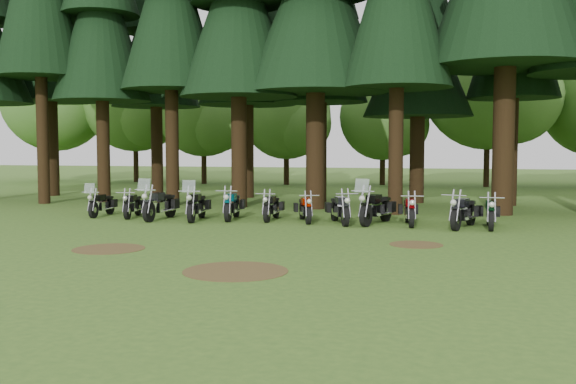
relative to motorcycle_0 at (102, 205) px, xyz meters
name	(u,v)px	position (x,y,z in m)	size (l,w,h in m)	color
ground	(246,242)	(7.07, -4.84, -0.43)	(120.00, 120.00, 0.00)	#385D20
pine_back_1	(155,6)	(-2.18, 9.51, 9.28)	(4.52, 4.52, 16.22)	#2F1F0F
pine_back_2	(247,1)	(2.69, 9.57, 9.33)	(4.85, 4.85, 16.30)	#2F1F0F
pine_back_4	(419,19)	(11.11, 8.41, 7.82)	(4.94, 4.94, 13.78)	#2F1F0F
decid_0	(58,100)	(-15.03, 20.43, 5.47)	(8.00, 7.78, 10.00)	#2F1F0F
decid_1	(138,100)	(-8.91, 20.93, 5.41)	(7.91, 7.69, 9.88)	#2F1F0F
decid_2	(207,111)	(-3.36, 19.94, 4.53)	(6.72, 6.53, 8.40)	#2F1F0F
decid_3	(290,117)	(2.36, 20.29, 4.09)	(6.12, 5.95, 7.65)	#2F1F0F
decid_4	(387,119)	(8.65, 21.49, 3.94)	(5.93, 5.76, 7.41)	#2F1F0F
decid_5	(495,88)	(15.37, 20.88, 5.81)	(8.45, 8.21, 10.56)	#2F1F0F
dirt_patch_0	(109,249)	(4.07, -6.84, -0.42)	(1.80, 1.80, 0.01)	#4C3D1E
dirt_patch_1	(416,245)	(11.57, -4.34, -0.42)	(1.40, 1.40, 0.01)	#4C3D1E
dirt_patch_2	(236,271)	(8.07, -8.84, -0.42)	(2.20, 2.20, 0.01)	#4C3D1E
motorcycle_0	(102,205)	(0.00, 0.00, 0.00)	(0.45, 2.03, 1.27)	black
motorcycle_1	(133,206)	(1.30, -0.09, -0.01)	(0.54, 2.01, 0.82)	black
motorcycle_2	(160,205)	(2.58, -0.55, 0.08)	(0.45, 2.39, 1.51)	black
motorcycle_3	(197,206)	(3.93, -0.49, 0.07)	(0.63, 2.34, 1.47)	black
motorcycle_4	(232,206)	(5.04, 0.10, 0.04)	(0.45, 2.27, 0.92)	black
motorcycle_5	(272,208)	(6.45, 0.20, 0.01)	(0.32, 2.08, 0.85)	black
motorcycle_6	(305,209)	(7.69, -0.02, 0.00)	(0.83, 1.97, 0.83)	black
motorcycle_7	(340,210)	(8.91, -0.25, 0.04)	(0.96, 2.14, 0.92)	black
motorcycle_8	(376,208)	(10.10, -0.08, 0.10)	(1.02, 2.45, 1.56)	black
motorcycle_9	(409,211)	(11.20, -0.10, 0.02)	(0.42, 2.16, 0.88)	black
motorcycle_10	(464,213)	(12.90, -0.49, 0.06)	(0.86, 2.26, 0.95)	black
motorcycle_11	(490,214)	(13.71, -0.34, 0.03)	(0.33, 2.19, 0.89)	black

